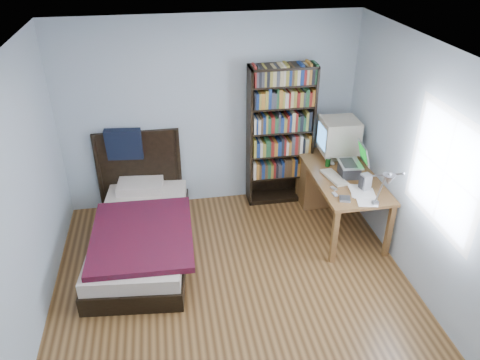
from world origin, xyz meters
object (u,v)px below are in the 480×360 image
Objects in this scene: crt_monitor at (338,136)px; bookshelf at (280,136)px; laptop at (351,167)px; desk_lamp at (387,182)px; desk at (329,179)px; keyboard at (334,177)px; speaker at (366,182)px; soda_can at (328,162)px; bed at (141,229)px.

crt_monitor is 0.28× the size of bookshelf.
laptop is 1.13m from desk_lamp.
keyboard reaches higher than desk.
desk_lamp is at bearing -90.96° from desk.
desk_lamp is 0.82m from speaker.
laptop is 3.62× the size of soda_can.
desk_lamp is 1.40m from soda_can.
speaker is at bearing -82.48° from desk.
bookshelf is (-0.72, 1.14, 0.12)m from speaker.
bed reaches higher than laptop.
bookshelf reaches higher than desk.
desk_lamp reaches higher than bed.
soda_can is (0.03, 0.32, 0.04)m from keyboard.
desk_lamp reaches higher than soda_can.
desk_lamp reaches higher than crt_monitor.
crt_monitor reaches higher than speaker.
desk is 0.63m from keyboard.
bed reaches higher than keyboard.
desk is 0.64m from laptop.
crt_monitor is 0.24× the size of bed.
laptop is at bearing 84.72° from desk_lamp.
laptop is 0.19× the size of bed.
desk_lamp is at bearing -72.30° from bookshelf.
speaker is at bearing -61.59° from keyboard.
crt_monitor is at bearing 11.46° from bed.
keyboard is (-0.12, 1.00, -0.50)m from desk_lamp.
bookshelf reaches higher than keyboard.
desk_lamp is (-0.10, -1.05, 0.40)m from laptop.
keyboard is 2.37m from bed.
crt_monitor is 0.87m from speaker.
crt_monitor is 0.83× the size of desk_lamp.
bookshelf is 0.87× the size of bed.
crt_monitor is 0.38m from soda_can.
laptop is at bearing -54.52° from soda_can.
bookshelf is at bearing 107.70° from desk_lamp.
bed is at bearing -168.54° from crt_monitor.
laptop is at bearing -81.34° from desk.
laptop is at bearing 1.14° from keyboard.
desk_lamp is at bearing -22.82° from bed.
keyboard is 3.69× the size of soda_can.
bookshelf reaches higher than laptop.
laptop is at bearing -48.96° from bookshelf.
crt_monitor is 1.56m from desk_lamp.
speaker is 1.35m from bookshelf.
desk is 0.93m from speaker.
keyboard is (-0.21, -0.54, -0.28)m from crt_monitor.
desk is 0.81× the size of bookshelf.
soda_can is at bearing -120.61° from desk.
crt_monitor reaches higher than desk.
desk_lamp is 1.13m from keyboard.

